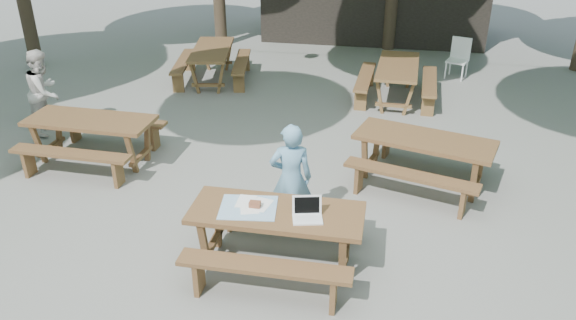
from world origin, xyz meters
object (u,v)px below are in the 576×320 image
(main_picnic_table, at_px, (277,237))
(woman, at_px, (291,179))
(picnic_table_nw, at_px, (93,140))
(plastic_chair, at_px, (457,67))
(second_person, at_px, (44,92))

(main_picnic_table, height_order, woman, woman)
(main_picnic_table, relative_size, picnic_table_nw, 0.99)
(woman, bearing_deg, picnic_table_nw, -33.54)
(main_picnic_table, height_order, plastic_chair, plastic_chair)
(woman, bearing_deg, plastic_chair, -123.77)
(picnic_table_nw, xyz_separation_m, second_person, (-1.38, 0.96, 0.37))
(picnic_table_nw, relative_size, plastic_chair, 2.25)
(picnic_table_nw, distance_m, woman, 3.73)
(second_person, xyz_separation_m, plastic_chair, (7.45, 4.49, -0.50))
(picnic_table_nw, bearing_deg, second_person, 146.65)
(main_picnic_table, xyz_separation_m, plastic_chair, (2.62, 7.55, -0.13))
(woman, relative_size, second_person, 0.98)
(woman, height_order, plastic_chair, woman)
(picnic_table_nw, height_order, second_person, second_person)
(picnic_table_nw, relative_size, second_person, 1.33)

